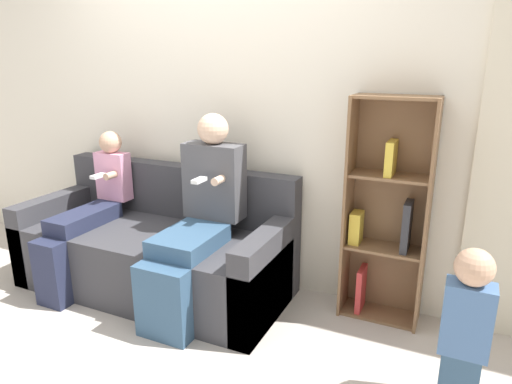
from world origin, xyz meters
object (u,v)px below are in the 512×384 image
Objects in this scene: couch at (156,250)px; child_seated at (87,212)px; adult_seated at (198,214)px; bookshelf at (386,214)px; toddler_standing at (466,326)px.

couch is 1.76× the size of child_seated.
adult_seated is 1.19m from bookshelf.
couch is 2.08m from toddler_standing.
child_seated reaches higher than couch.
toddler_standing is at bearing -10.05° from couch.
couch reaches higher than toddler_standing.
couch is 2.36× the size of toddler_standing.
toddler_standing is at bearing -54.13° from bookshelf.
adult_seated is 1.65m from toddler_standing.
adult_seated is 0.92m from child_seated.
toddler_standing is at bearing -4.94° from child_seated.
adult_seated is 1.17× the size of child_seated.
couch is at bearing 16.54° from child_seated.
couch is at bearing 169.95° from toddler_standing.
bookshelf reaches higher than toddler_standing.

